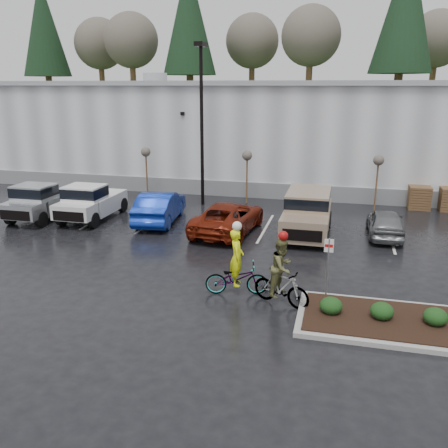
% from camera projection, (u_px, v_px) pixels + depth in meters
% --- Properties ---
extents(ground, '(120.00, 120.00, 0.00)m').
position_uv_depth(ground, '(215.00, 291.00, 16.59)').
color(ground, black).
rests_on(ground, ground).
extents(warehouse, '(60.50, 15.50, 7.20)m').
position_uv_depth(warehouse, '(290.00, 130.00, 36.02)').
color(warehouse, '#A9ABAE').
rests_on(warehouse, ground).
extents(wooded_ridge, '(80.00, 25.00, 6.00)m').
position_uv_depth(wooded_ridge, '(311.00, 118.00, 57.61)').
color(wooded_ridge, '#263B18').
rests_on(wooded_ridge, ground).
extents(lamppost, '(0.50, 1.00, 9.22)m').
position_uv_depth(lamppost, '(202.00, 108.00, 27.08)').
color(lamppost, black).
rests_on(lamppost, ground).
extents(sapling_west, '(0.60, 0.60, 3.20)m').
position_uv_depth(sapling_west, '(146.00, 155.00, 29.78)').
color(sapling_west, '#4B2A1E').
rests_on(sapling_west, ground).
extents(sapling_mid, '(0.60, 0.60, 3.20)m').
position_uv_depth(sapling_mid, '(247.00, 158.00, 28.26)').
color(sapling_mid, '#4B2A1E').
rests_on(sapling_mid, ground).
extents(sapling_east, '(0.60, 0.60, 3.20)m').
position_uv_depth(sapling_east, '(378.00, 163.00, 26.51)').
color(sapling_east, '#4B2A1E').
rests_on(sapling_east, ground).
extents(pallet_stack_a, '(1.20, 1.20, 1.35)m').
position_uv_depth(pallet_stack_a, '(419.00, 198.00, 27.44)').
color(pallet_stack_a, '#4B2A1E').
rests_on(pallet_stack_a, ground).
extents(curb_island, '(8.00, 3.00, 0.15)m').
position_uv_depth(curb_island, '(434.00, 327.00, 14.01)').
color(curb_island, gray).
rests_on(curb_island, ground).
extents(mulch_bed, '(7.60, 2.60, 0.04)m').
position_uv_depth(mulch_bed, '(434.00, 324.00, 13.98)').
color(mulch_bed, black).
rests_on(mulch_bed, curb_island).
extents(shrub_a, '(0.70, 0.70, 0.52)m').
position_uv_depth(shrub_a, '(331.00, 306.00, 14.61)').
color(shrub_a, black).
rests_on(shrub_a, curb_island).
extents(shrub_b, '(0.70, 0.70, 0.52)m').
position_uv_depth(shrub_b, '(382.00, 311.00, 14.26)').
color(shrub_b, black).
rests_on(shrub_b, curb_island).
extents(shrub_c, '(0.70, 0.70, 0.52)m').
position_uv_depth(shrub_c, '(435.00, 317.00, 13.91)').
color(shrub_c, black).
rests_on(shrub_c, curb_island).
extents(fire_lane_sign, '(0.30, 0.05, 2.20)m').
position_uv_depth(fire_lane_sign, '(328.00, 261.00, 15.49)').
color(fire_lane_sign, gray).
rests_on(fire_lane_sign, ground).
extents(pickup_silver, '(2.10, 5.20, 1.96)m').
position_uv_depth(pickup_silver, '(45.00, 199.00, 25.74)').
color(pickup_silver, '#B3B6BB').
rests_on(pickup_silver, ground).
extents(pickup_white, '(2.10, 5.20, 1.96)m').
position_uv_depth(pickup_white, '(94.00, 200.00, 25.56)').
color(pickup_white, silver).
rests_on(pickup_white, ground).
extents(car_blue, '(2.33, 5.14, 1.64)m').
position_uv_depth(car_blue, '(160.00, 207.00, 24.83)').
color(car_blue, '#0D2895').
rests_on(car_blue, ground).
extents(car_red, '(2.99, 5.60, 1.50)m').
position_uv_depth(car_red, '(228.00, 217.00, 23.09)').
color(car_red, maroon).
rests_on(car_red, ground).
extents(suv_tan, '(2.20, 5.10, 2.06)m').
position_uv_depth(suv_tan, '(307.00, 214.00, 22.57)').
color(suv_tan, gray).
rests_on(suv_tan, ground).
extents(car_grey, '(1.62, 3.93, 1.33)m').
position_uv_depth(car_grey, '(385.00, 223.00, 22.44)').
color(car_grey, slate).
rests_on(car_grey, ground).
extents(cyclist_hivis, '(2.26, 1.22, 2.60)m').
position_uv_depth(cyclist_hivis, '(237.00, 272.00, 16.20)').
color(cyclist_hivis, '#3F3F44').
rests_on(cyclist_hivis, ground).
extents(cyclist_olive, '(2.02, 1.25, 2.53)m').
position_uv_depth(cyclist_olive, '(282.00, 279.00, 15.37)').
color(cyclist_olive, '#3F3F44').
rests_on(cyclist_olive, ground).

